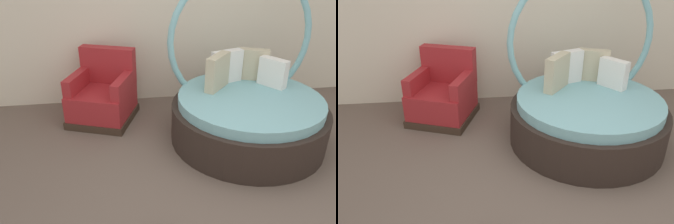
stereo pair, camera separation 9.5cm
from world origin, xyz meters
TOP-DOWN VIEW (x-y plane):
  - ground_plane at (0.00, 0.00)m, footprint 8.00×8.00m
  - back_wall at (0.00, 2.52)m, footprint 8.00×0.12m
  - round_daybed at (0.62, 1.14)m, footprint 1.86×1.86m
  - red_armchair at (-1.13, 1.89)m, footprint 1.02×1.02m

SIDE VIEW (x-z plane):
  - ground_plane at x=0.00m, z-range -0.02..0.00m
  - red_armchair at x=-1.13m, z-range -0.14..0.80m
  - round_daybed at x=0.62m, z-range -0.62..1.42m
  - back_wall at x=0.00m, z-range 0.00..2.73m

